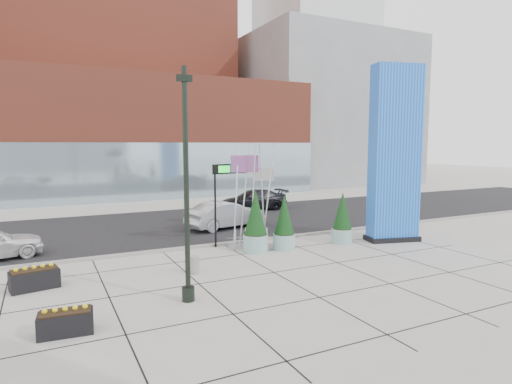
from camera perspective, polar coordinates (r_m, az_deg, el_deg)
name	(u,v)px	position (r m, az deg, el deg)	size (l,w,h in m)	color
ground	(239,269)	(17.01, -2.27, -10.23)	(160.00, 160.00, 0.00)	#9E9991
street_asphalt	(170,226)	(26.20, -11.37, -4.41)	(80.00, 12.00, 0.02)	black
curb_edge	(204,246)	(20.58, -6.91, -7.15)	(80.00, 0.30, 0.12)	gray
tower_podium	(131,137)	(42.56, -16.33, 7.00)	(34.00, 10.00, 11.00)	#983F2C
tower_glass_front	(143,172)	(37.92, -14.88, 2.61)	(34.00, 0.60, 5.00)	#8CA5B2
building_grey_parking	(319,112)	(57.29, 8.39, 10.47)	(20.00, 18.00, 18.00)	slate
building_pale_office	(315,10)	(79.29, 7.86, 22.93)	(16.00, 16.00, 55.00)	#B2B7BC
blue_pylon	(395,157)	(22.38, 18.01, 4.43)	(2.83, 1.78, 8.73)	blue
lamp_post	(187,208)	(13.19, -9.22, -2.13)	(0.47, 0.39, 7.16)	black
public_art_sculpture	(251,220)	(20.18, -0.62, -3.78)	(2.43, 1.88, 4.95)	silver
concrete_bollard	(195,265)	(16.49, -8.18, -9.60)	(0.35, 0.35, 0.68)	gray
overhead_street_sign	(228,176)	(20.31, -3.73, 2.16)	(1.84, 0.52, 3.92)	black
round_planter_east	(342,219)	(21.52, 11.43, -3.53)	(1.02, 1.02, 2.54)	#84B2B0
round_planter_mid	(284,224)	(19.88, 3.77, -4.23)	(1.02, 1.02, 2.54)	#84B2B0
round_planter_west	(256,223)	(19.35, -0.06, -4.12)	(1.13, 1.13, 2.82)	#84B2B0
box_planter_north	(34,278)	(16.48, -27.44, -10.13)	(1.61, 1.01, 0.83)	black
box_planter_south	(66,321)	(12.48, -24.04, -15.46)	(1.39, 0.79, 0.73)	black
car_silver_mid	(226,215)	(24.92, -4.07, -3.06)	(1.65, 4.73, 1.56)	#ABADB3
car_dark_east	(253,200)	(31.62, -0.41, -1.10)	(2.08, 5.11, 1.48)	black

